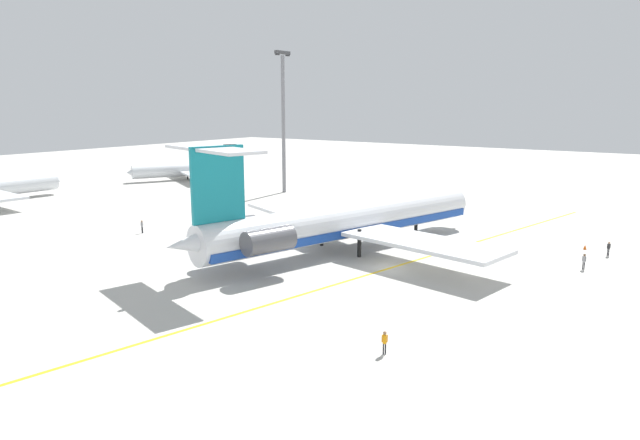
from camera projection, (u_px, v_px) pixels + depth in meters
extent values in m
plane|color=#B7B5AD|center=(388.00, 268.00, 58.87)|extent=(331.69, 331.69, 0.00)
cylinder|color=silver|center=(348.00, 220.00, 65.63)|extent=(38.50, 14.74, 4.15)
cone|color=silver|center=(453.00, 202.00, 77.65)|extent=(5.25, 5.02, 3.98)
cone|color=silver|center=(196.00, 243.00, 53.53)|extent=(6.79, 5.06, 3.52)
cube|color=#19429E|center=(348.00, 228.00, 65.82)|extent=(37.69, 14.58, 0.91)
cube|color=silver|center=(299.00, 212.00, 74.44)|extent=(12.49, 18.44, 0.41)
cube|color=silver|center=(424.00, 243.00, 58.18)|extent=(9.40, 18.14, 0.41)
cylinder|color=#515156|center=(233.00, 229.00, 59.82)|extent=(5.65, 3.75, 2.40)
cube|color=silver|center=(237.00, 230.00, 59.27)|extent=(3.35, 2.13, 0.50)
cylinder|color=#515156|center=(269.00, 240.00, 54.75)|extent=(5.65, 3.75, 2.40)
cube|color=silver|center=(264.00, 239.00, 55.30)|extent=(3.35, 2.13, 0.50)
cube|color=teal|center=(218.00, 184.00, 54.05)|extent=(5.51, 1.95, 7.34)
cube|color=silver|center=(196.00, 147.00, 55.62)|extent=(5.41, 6.89, 0.29)
cube|color=silver|center=(231.00, 151.00, 50.57)|extent=(5.41, 6.89, 0.29)
cylinder|color=black|center=(416.00, 223.00, 73.36)|extent=(0.46, 0.46, 3.14)
cylinder|color=black|center=(322.00, 233.00, 67.73)|extent=(0.46, 0.46, 3.14)
cylinder|color=black|center=(359.00, 243.00, 62.69)|extent=(0.46, 0.46, 3.14)
cone|color=silver|center=(55.00, 181.00, 106.16)|extent=(2.82, 3.21, 3.05)
cylinder|color=silver|center=(187.00, 170.00, 126.57)|extent=(22.52, 13.70, 2.86)
cone|color=silver|center=(132.00, 173.00, 121.17)|extent=(3.34, 3.50, 2.72)
cube|color=silver|center=(196.00, 174.00, 120.63)|extent=(8.78, 11.62, 0.34)
cube|color=silver|center=(180.00, 168.00, 132.62)|extent=(8.78, 11.62, 0.34)
cube|color=black|center=(230.00, 153.00, 130.47)|extent=(2.90, 1.71, 3.91)
cylinder|color=black|center=(188.00, 175.00, 126.82)|extent=(0.34, 0.34, 1.93)
cylinder|color=black|center=(609.00, 253.00, 63.27)|extent=(0.10, 0.10, 0.79)
cylinder|color=black|center=(608.00, 253.00, 63.26)|extent=(0.10, 0.10, 0.79)
cylinder|color=#262628|center=(609.00, 246.00, 63.12)|extent=(0.27, 0.27, 0.63)
sphere|color=tan|center=(609.00, 243.00, 63.03)|extent=(0.25, 0.25, 0.25)
cylinder|color=#262628|center=(610.00, 246.00, 63.13)|extent=(0.07, 0.07, 0.53)
cylinder|color=#262628|center=(607.00, 246.00, 63.10)|extent=(0.07, 0.07, 0.53)
cylinder|color=black|center=(142.00, 230.00, 74.31)|extent=(0.10, 0.10, 0.83)
cylinder|color=black|center=(143.00, 230.00, 74.44)|extent=(0.10, 0.10, 0.83)
cylinder|color=gray|center=(142.00, 225.00, 74.22)|extent=(0.28, 0.28, 0.65)
sphere|color=#8C6647|center=(142.00, 221.00, 74.13)|extent=(0.26, 0.26, 0.26)
cylinder|color=gray|center=(141.00, 225.00, 74.05)|extent=(0.08, 0.08, 0.56)
cylinder|color=gray|center=(143.00, 224.00, 74.38)|extent=(0.08, 0.08, 0.56)
cylinder|color=black|center=(385.00, 349.00, 38.47)|extent=(0.10, 0.10, 0.79)
cylinder|color=black|center=(383.00, 349.00, 38.47)|extent=(0.10, 0.10, 0.79)
cylinder|color=orange|center=(385.00, 339.00, 38.33)|extent=(0.27, 0.27, 0.63)
sphere|color=#8C6647|center=(385.00, 333.00, 38.24)|extent=(0.25, 0.25, 0.25)
cylinder|color=orange|center=(387.00, 339.00, 38.33)|extent=(0.07, 0.07, 0.53)
cylinder|color=orange|center=(382.00, 339.00, 38.31)|extent=(0.07, 0.07, 0.53)
cylinder|color=black|center=(583.00, 266.00, 58.16)|extent=(0.10, 0.10, 0.80)
cylinder|color=black|center=(584.00, 266.00, 58.05)|extent=(0.10, 0.10, 0.80)
cylinder|color=gray|center=(584.00, 259.00, 57.96)|extent=(0.27, 0.27, 0.63)
sphere|color=brown|center=(585.00, 255.00, 57.87)|extent=(0.25, 0.25, 0.25)
cylinder|color=gray|center=(583.00, 258.00, 58.08)|extent=(0.07, 0.07, 0.54)
cylinder|color=gray|center=(586.00, 259.00, 57.82)|extent=(0.07, 0.07, 0.54)
cone|color=#EA590F|center=(585.00, 247.00, 66.15)|extent=(0.40, 0.40, 0.55)
cube|color=gold|center=(415.00, 261.00, 61.51)|extent=(79.90, 17.62, 0.01)
cylinder|color=slate|center=(283.00, 125.00, 106.21)|extent=(0.70, 0.70, 25.42)
cube|color=#424244|center=(282.00, 53.00, 103.53)|extent=(4.00, 0.60, 0.60)
cube|color=#2D2D30|center=(277.00, 54.00, 102.39)|extent=(0.70, 0.50, 0.44)
cube|color=#2D2D30|center=(288.00, 55.00, 104.81)|extent=(0.70, 0.50, 0.44)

